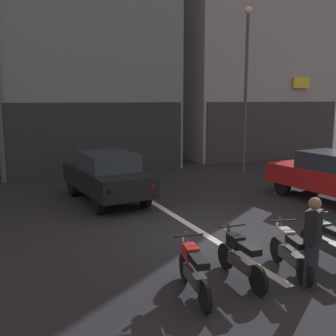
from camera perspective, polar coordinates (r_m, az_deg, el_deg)
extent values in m
plane|color=#232328|center=(10.04, 5.61, -9.62)|extent=(120.00, 120.00, 0.00)
cube|color=silver|center=(15.33, -5.68, -2.79)|extent=(0.20, 18.00, 0.01)
cube|color=gray|center=(21.95, -13.43, 16.77)|extent=(8.55, 8.29, 12.19)
cube|color=#292C30|center=(17.77, -10.23, 4.05)|extent=(8.21, 0.10, 3.20)
cube|color=#9E9EA3|center=(26.43, 10.45, 21.64)|extent=(9.06, 7.14, 17.65)
cube|color=#373739|center=(23.02, 15.05, 5.15)|extent=(8.70, 0.10, 3.20)
cube|color=yellow|center=(23.98, 18.51, 11.49)|extent=(1.08, 0.16, 0.60)
cylinder|color=black|center=(14.33, -13.52, -2.61)|extent=(0.24, 0.65, 0.64)
cylinder|color=black|center=(14.81, -7.75, -2.02)|extent=(0.24, 0.65, 0.64)
cylinder|color=black|center=(11.91, -10.02, -4.99)|extent=(0.24, 0.65, 0.64)
cylinder|color=black|center=(12.49, -3.29, -4.17)|extent=(0.24, 0.65, 0.64)
cube|color=black|center=(13.26, -8.81, -1.54)|extent=(2.11, 4.24, 0.66)
cube|color=#2D3842|center=(13.02, -8.64, 0.98)|extent=(1.72, 2.10, 0.56)
cube|color=red|center=(11.16, -8.51, -3.41)|extent=(0.14, 0.07, 0.12)
cube|color=red|center=(11.72, -2.07, -2.67)|extent=(0.14, 0.07, 0.12)
cylinder|color=black|center=(14.54, 16.06, -2.55)|extent=(0.23, 0.65, 0.64)
cylinder|color=black|center=(15.66, 20.08, -1.90)|extent=(0.23, 0.65, 0.64)
cube|color=red|center=(14.17, 22.07, -1.42)|extent=(2.08, 4.23, 0.66)
cube|color=#2D3842|center=(13.98, 22.70, 0.93)|extent=(1.70, 2.08, 0.56)
cylinder|color=#47474C|center=(18.38, 11.03, 10.03)|extent=(0.14, 0.14, 6.93)
sphere|color=beige|center=(18.77, 11.42, 21.22)|extent=(0.36, 0.36, 0.36)
cylinder|color=black|center=(7.61, 2.39, -14.00)|extent=(0.16, 0.52, 0.52)
cylinder|color=black|center=(6.62, 5.29, -17.86)|extent=(0.16, 0.52, 0.52)
cube|color=#38383D|center=(7.02, 3.86, -15.16)|extent=(0.33, 0.76, 0.22)
cube|color=black|center=(6.74, 4.31, -13.00)|extent=(0.33, 0.63, 0.12)
cube|color=red|center=(7.11, 3.25, -11.91)|extent=(0.28, 0.39, 0.24)
cylinder|color=#4C4C51|center=(7.33, 2.74, -11.80)|extent=(0.11, 0.25, 0.70)
cylinder|color=black|center=(7.15, 2.95, -9.62)|extent=(0.55, 0.14, 0.04)
sphere|color=silver|center=(7.39, 2.47, -10.24)|extent=(0.12, 0.12, 0.12)
cylinder|color=black|center=(8.17, 8.23, -12.38)|extent=(0.10, 0.52, 0.52)
cylinder|color=black|center=(7.27, 12.79, -15.42)|extent=(0.10, 0.52, 0.52)
cube|color=#38383D|center=(7.63, 10.58, -13.19)|extent=(0.25, 0.75, 0.22)
cube|color=black|center=(7.38, 11.32, -11.11)|extent=(0.26, 0.61, 0.12)
cube|color=black|center=(7.72, 9.65, -10.27)|extent=(0.24, 0.37, 0.24)
cylinder|color=#4C4C51|center=(7.92, 8.83, -10.25)|extent=(0.08, 0.24, 0.70)
cylinder|color=black|center=(7.75, 9.19, -8.19)|extent=(0.55, 0.07, 0.04)
sphere|color=silver|center=(7.96, 8.40, -8.83)|extent=(0.12, 0.12, 0.12)
cylinder|color=black|center=(8.71, 15.30, -11.20)|extent=(0.20, 0.52, 0.52)
cylinder|color=black|center=(7.77, 18.98, -14.03)|extent=(0.20, 0.52, 0.52)
cube|color=#38383D|center=(8.15, 17.22, -11.95)|extent=(0.38, 0.76, 0.22)
cube|color=black|center=(7.90, 17.88, -9.98)|extent=(0.36, 0.64, 0.12)
cube|color=#B2B5BA|center=(8.25, 16.53, -9.20)|extent=(0.30, 0.40, 0.24)
cylinder|color=#4C4C51|center=(8.46, 15.84, -9.18)|extent=(0.13, 0.25, 0.70)
cylinder|color=black|center=(8.29, 16.19, -7.25)|extent=(0.54, 0.17, 0.04)
sphere|color=silver|center=(8.52, 15.53, -7.85)|extent=(0.12, 0.12, 0.12)
cylinder|color=black|center=(9.40, 19.43, -9.85)|extent=(0.12, 0.52, 0.52)
cube|color=#38383D|center=(8.91, 22.01, -10.33)|extent=(0.26, 0.75, 0.22)
cube|color=black|center=(8.69, 22.84, -8.46)|extent=(0.27, 0.62, 0.12)
cube|color=#1E7238|center=(8.99, 21.06, -7.88)|extent=(0.25, 0.38, 0.24)
cylinder|color=#4C4C51|center=(9.17, 20.15, -7.93)|extent=(0.09, 0.24, 0.70)
cylinder|color=black|center=(9.02, 20.59, -6.11)|extent=(0.55, 0.08, 0.04)
sphere|color=silver|center=(9.22, 19.71, -6.72)|extent=(0.12, 0.12, 0.12)
cylinder|color=#23232D|center=(7.68, 19.77, -12.99)|extent=(0.24, 0.24, 0.86)
cube|color=black|center=(7.44, 20.10, -7.86)|extent=(0.42, 0.37, 0.58)
sphere|color=#9E7051|center=(7.33, 20.28, -4.80)|extent=(0.22, 0.22, 0.22)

